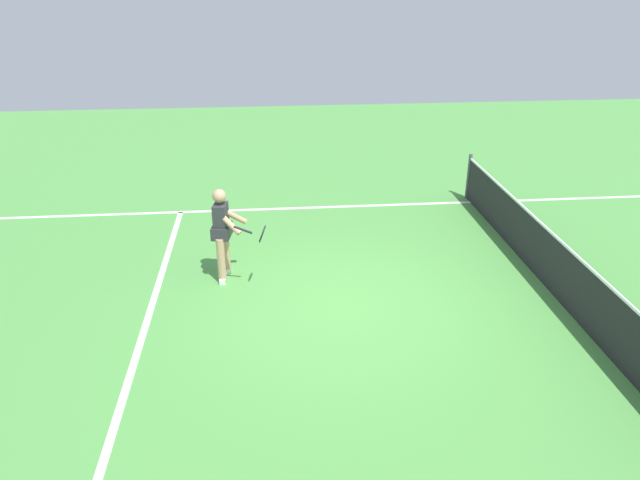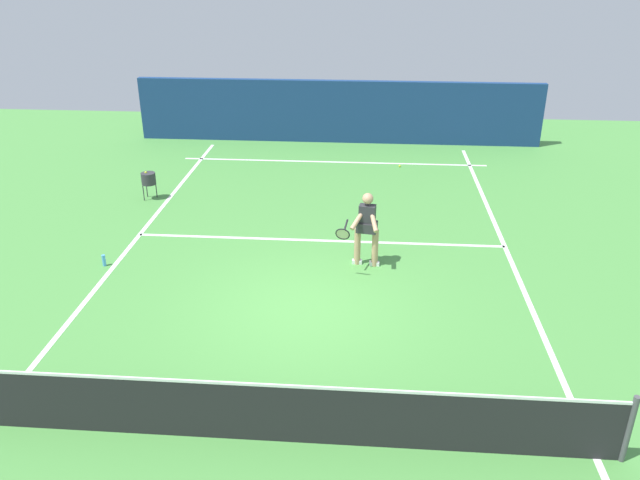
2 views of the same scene
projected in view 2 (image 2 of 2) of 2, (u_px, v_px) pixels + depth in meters
ground_plane at (306, 308)px, 11.37m from camera, size 28.58×28.58×0.00m
court_back_wall at (338, 112)px, 20.61m from camera, size 13.10×0.24×2.01m
baseline_marking at (334, 162)px, 19.04m from camera, size 9.10×0.10×0.01m
service_line_marking at (319, 240)px, 13.97m from camera, size 8.10×0.10×0.01m
sideline_left_marking at (535, 317)px, 11.08m from camera, size 0.10×19.98×0.01m
sideline_right_marking at (87, 299)px, 11.66m from camera, size 0.10×19.98×0.01m
court_net at (279, 413)px, 8.12m from camera, size 8.78×0.08×1.00m
tennis_player at (366, 227)px, 12.55m from camera, size 0.88×0.91×1.55m
tennis_ball_near at (400, 166)px, 18.60m from camera, size 0.07×0.07×0.07m
ball_hopper at (148, 179)px, 16.05m from camera, size 0.36×0.36×0.74m
water_bottle at (104, 260)px, 12.82m from camera, size 0.07×0.07×0.24m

